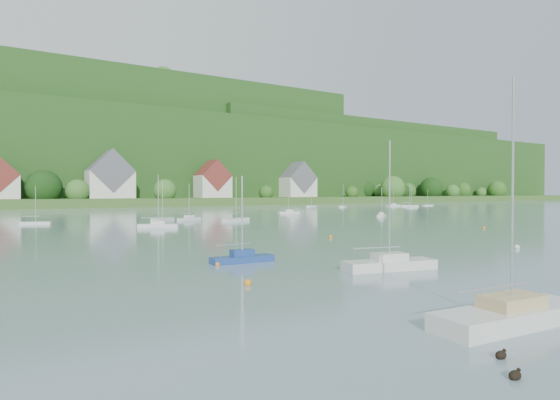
% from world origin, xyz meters
% --- Properties ---
extents(far_shore_strip, '(600.00, 60.00, 3.00)m').
position_xyz_m(far_shore_strip, '(0.00, 200.00, 1.50)').
color(far_shore_strip, '#305821').
rests_on(far_shore_strip, ground).
extents(forested_ridge, '(620.00, 181.22, 69.89)m').
position_xyz_m(forested_ridge, '(0.39, 268.57, 22.89)').
color(forested_ridge, '#194014').
rests_on(forested_ridge, ground).
extents(village_building_2, '(16.00, 11.44, 18.00)m').
position_xyz_m(village_building_2, '(5.00, 188.00, 10.27)').
color(village_building_2, silver).
rests_on(village_building_2, far_shore_strip).
extents(village_building_3, '(13.00, 10.40, 15.50)m').
position_xyz_m(village_building_3, '(45.00, 186.00, 9.43)').
color(village_building_3, silver).
rests_on(village_building_3, far_shore_strip).
extents(village_building_4, '(15.00, 10.40, 16.50)m').
position_xyz_m(village_building_4, '(90.00, 190.00, 9.59)').
color(village_building_4, silver).
rests_on(village_building_4, far_shore_strip).
extents(near_sailboat_0, '(6.81, 3.28, 8.87)m').
position_xyz_m(near_sailboat_0, '(-9.22, 32.45, 0.46)').
color(near_sailboat_0, silver).
rests_on(near_sailboat_0, ground).
extents(near_sailboat_1, '(4.93, 1.63, 6.57)m').
position_xyz_m(near_sailboat_1, '(-16.27, 40.78, 0.39)').
color(near_sailboat_1, navy).
rests_on(near_sailboat_1, ground).
extents(near_sailboat_2, '(7.46, 2.58, 9.90)m').
position_xyz_m(near_sailboat_2, '(-14.79, 20.20, 0.49)').
color(near_sailboat_2, silver).
rests_on(near_sailboat_2, ground).
extents(mooring_buoy_0, '(0.44, 0.44, 0.44)m').
position_xyz_m(mooring_buoy_0, '(-19.96, 32.92, 0.00)').
color(mooring_buoy_0, orange).
rests_on(mooring_buoy_0, ground).
extents(mooring_buoy_1, '(0.50, 0.50, 0.50)m').
position_xyz_m(mooring_buoy_1, '(9.69, 34.73, 0.00)').
color(mooring_buoy_1, silver).
rests_on(mooring_buoy_1, ground).
extents(mooring_buoy_2, '(0.39, 0.39, 0.39)m').
position_xyz_m(mooring_buoy_2, '(28.77, 51.27, 0.00)').
color(mooring_buoy_2, orange).
rests_on(mooring_buoy_2, ground).
extents(mooring_buoy_3, '(0.43, 0.43, 0.43)m').
position_xyz_m(mooring_buoy_3, '(1.00, 52.00, 0.00)').
color(mooring_buoy_3, orange).
rests_on(mooring_buoy_3, ground).
extents(mooring_buoy_5, '(0.38, 0.38, 0.38)m').
position_xyz_m(mooring_buoy_5, '(-18.54, 40.31, 0.00)').
color(mooring_buoy_5, orange).
rests_on(mooring_buoy_5, ground).
extents(duck_pair, '(1.67, 1.48, 0.32)m').
position_xyz_m(duck_pair, '(-19.15, 17.63, 0.11)').
color(duck_pair, black).
rests_on(duck_pair, ground).
extents(far_sailboat_cluster, '(202.97, 76.16, 8.28)m').
position_xyz_m(far_sailboat_cluster, '(13.33, 114.01, 0.36)').
color(far_sailboat_cluster, silver).
rests_on(far_sailboat_cluster, ground).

